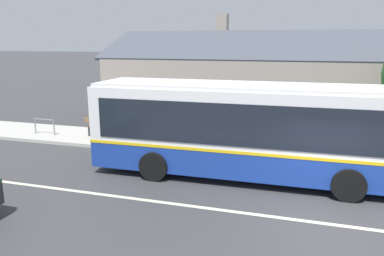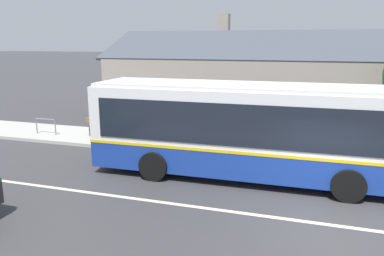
# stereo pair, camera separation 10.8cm
# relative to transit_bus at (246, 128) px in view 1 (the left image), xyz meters

# --- Properties ---
(ground_plane) EXTENTS (300.00, 300.00, 0.00)m
(ground_plane) POSITION_rel_transit_bus_xyz_m (2.60, -2.90, -1.74)
(ground_plane) COLOR #38383A
(sidewalk_far) EXTENTS (60.00, 3.00, 0.15)m
(sidewalk_far) POSITION_rel_transit_bus_xyz_m (2.60, 3.10, -1.66)
(sidewalk_far) COLOR #ADAAA3
(sidewalk_far) RESTS_ON ground
(lane_divider_stripe) EXTENTS (60.00, 0.16, 0.01)m
(lane_divider_stripe) POSITION_rel_transit_bus_xyz_m (2.60, -2.90, -1.73)
(lane_divider_stripe) COLOR beige
(lane_divider_stripe) RESTS_ON ground
(community_building) EXTENTS (26.73, 8.33, 6.31)m
(community_building) POSITION_rel_transit_bus_xyz_m (3.78, 10.46, 0.22)
(community_building) COLOR gray
(community_building) RESTS_ON ground
(transit_bus) EXTENTS (10.65, 2.88, 3.24)m
(transit_bus) POSITION_rel_transit_bus_xyz_m (0.00, 0.00, 0.00)
(transit_bus) COLOR navy
(transit_bus) RESTS_ON ground
(bench_by_building) EXTENTS (1.61, 0.51, 0.94)m
(bench_by_building) POSITION_rel_transit_bus_xyz_m (-7.40, 3.08, -1.17)
(bench_by_building) COLOR brown
(bench_by_building) RESTS_ON sidewalk_far
(bike_rack) EXTENTS (1.16, 0.06, 0.78)m
(bike_rack) POSITION_rel_transit_bus_xyz_m (-10.33, 2.62, -1.05)
(bike_rack) COLOR slate
(bike_rack) RESTS_ON sidewalk_far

